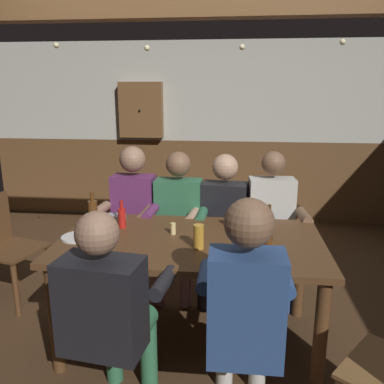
# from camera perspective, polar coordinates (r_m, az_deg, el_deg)

# --- Properties ---
(ground_plane) EXTENTS (7.23, 7.23, 0.00)m
(ground_plane) POSITION_cam_1_polar(r_m,az_deg,el_deg) (3.03, -0.12, -20.15)
(ground_plane) COLOR #4C331E
(back_wall_upper) EXTENTS (6.02, 0.12, 1.25)m
(back_wall_upper) POSITION_cam_1_polar(r_m,az_deg,el_deg) (5.27, 3.39, 14.12)
(back_wall_upper) COLOR beige
(back_wall_wainscot) EXTENTS (6.02, 0.12, 1.06)m
(back_wall_wainscot) POSITION_cam_1_polar(r_m,az_deg,el_deg) (5.40, 3.20, 1.77)
(back_wall_wainscot) COLOR brown
(back_wall_wainscot) RESTS_ON ground_plane
(ceiling_beam) EXTENTS (5.42, 0.14, 0.16)m
(ceiling_beam) POSITION_cam_1_polar(r_m,az_deg,el_deg) (2.75, 0.41, 25.16)
(ceiling_beam) COLOR brown
(dining_table) EXTENTS (1.74, 0.97, 0.76)m
(dining_table) POSITION_cam_1_polar(r_m,az_deg,el_deg) (2.70, -0.16, -8.75)
(dining_table) COLOR brown
(dining_table) RESTS_ON ground_plane
(person_0) EXTENTS (0.51, 0.50, 1.26)m
(person_0) POSITION_cam_1_polar(r_m,az_deg,el_deg) (3.45, -8.60, -3.02)
(person_0) COLOR #6B2D66
(person_0) RESTS_ON ground_plane
(person_1) EXTENTS (0.54, 0.51, 1.22)m
(person_1) POSITION_cam_1_polar(r_m,az_deg,el_deg) (3.38, -2.12, -3.58)
(person_1) COLOR #33724C
(person_1) RESTS_ON ground_plane
(person_2) EXTENTS (0.54, 0.57, 1.20)m
(person_2) POSITION_cam_1_polar(r_m,az_deg,el_deg) (3.34, 4.41, -3.99)
(person_2) COLOR black
(person_2) RESTS_ON ground_plane
(person_3) EXTENTS (0.53, 0.51, 1.23)m
(person_3) POSITION_cam_1_polar(r_m,az_deg,el_deg) (3.35, 11.37, -4.01)
(person_3) COLOR silver
(person_3) RESTS_ON ground_plane
(person_4) EXTENTS (0.58, 0.57, 1.18)m
(person_4) POSITION_cam_1_polar(r_m,az_deg,el_deg) (2.13, -11.89, -15.74)
(person_4) COLOR black
(person_4) RESTS_ON ground_plane
(person_5) EXTENTS (0.49, 0.53, 1.26)m
(person_5) POSITION_cam_1_polar(r_m,az_deg,el_deg) (2.03, 7.62, -15.95)
(person_5) COLOR #2D4C84
(person_5) RESTS_ON ground_plane
(chair_empty_near_right) EXTENTS (0.54, 0.54, 0.88)m
(chair_empty_near_right) POSITION_cam_1_polar(r_m,az_deg,el_deg) (3.65, -25.29, -6.91)
(chair_empty_near_right) COLOR brown
(chair_empty_near_right) RESTS_ON ground_plane
(table_candle) EXTENTS (0.04, 0.04, 0.08)m
(table_candle) POSITION_cam_1_polar(r_m,az_deg,el_deg) (2.74, -2.72, -5.24)
(table_candle) COLOR #F9E08C
(table_candle) RESTS_ON dining_table
(condiment_caddy) EXTENTS (0.14, 0.10, 0.05)m
(condiment_caddy) POSITION_cam_1_polar(r_m,az_deg,el_deg) (3.05, -10.91, -3.67)
(condiment_caddy) COLOR #B2B7BC
(condiment_caddy) RESTS_ON dining_table
(plate_0) EXTENTS (0.21, 0.21, 0.01)m
(plate_0) POSITION_cam_1_polar(r_m,az_deg,el_deg) (2.78, -16.09, -6.22)
(plate_0) COLOR white
(plate_0) RESTS_ON dining_table
(bottle_0) EXTENTS (0.06, 0.06, 0.20)m
(bottle_0) POSITION_cam_1_polar(r_m,az_deg,el_deg) (2.89, -9.99, -3.57)
(bottle_0) COLOR red
(bottle_0) RESTS_ON dining_table
(bottle_1) EXTENTS (0.07, 0.07, 0.26)m
(bottle_1) POSITION_cam_1_polar(r_m,az_deg,el_deg) (2.93, -13.97, -2.94)
(bottle_1) COLOR #593314
(bottle_1) RESTS_ON dining_table
(bottle_2) EXTENTS (0.06, 0.06, 0.30)m
(bottle_2) POSITION_cam_1_polar(r_m,az_deg,el_deg) (2.48, 10.83, -5.82)
(bottle_2) COLOR #593314
(bottle_2) RESTS_ON dining_table
(pint_glass_0) EXTENTS (0.07, 0.07, 0.12)m
(pint_glass_0) POSITION_cam_1_polar(r_m,az_deg,el_deg) (2.85, 6.22, -4.01)
(pint_glass_0) COLOR #4C2D19
(pint_glass_0) RESTS_ON dining_table
(pint_glass_1) EXTENTS (0.08, 0.08, 0.14)m
(pint_glass_1) POSITION_cam_1_polar(r_m,az_deg,el_deg) (2.60, 9.69, -5.85)
(pint_glass_1) COLOR gold
(pint_glass_1) RESTS_ON dining_table
(pint_glass_2) EXTENTS (0.08, 0.08, 0.13)m
(pint_glass_2) POSITION_cam_1_polar(r_m,az_deg,el_deg) (3.02, 7.97, -2.93)
(pint_glass_2) COLOR gold
(pint_glass_2) RESTS_ON dining_table
(pint_glass_3) EXTENTS (0.07, 0.07, 0.15)m
(pint_glass_3) POSITION_cam_1_polar(r_m,az_deg,el_deg) (2.49, 0.95, -6.40)
(pint_glass_3) COLOR gold
(pint_glass_3) RESTS_ON dining_table
(pint_glass_4) EXTENTS (0.07, 0.07, 0.12)m
(pint_glass_4) POSITION_cam_1_polar(r_m,az_deg,el_deg) (2.47, -14.63, -7.49)
(pint_glass_4) COLOR white
(pint_glass_4) RESTS_ON dining_table
(wall_dart_cabinet) EXTENTS (0.56, 0.15, 0.70)m
(wall_dart_cabinet) POSITION_cam_1_polar(r_m,az_deg,el_deg) (5.28, -7.30, 11.57)
(wall_dart_cabinet) COLOR brown
(string_lights) EXTENTS (4.25, 0.04, 0.17)m
(string_lights) POSITION_cam_1_polar(r_m,az_deg,el_deg) (2.67, 0.28, 21.16)
(string_lights) COLOR #F9EAB2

